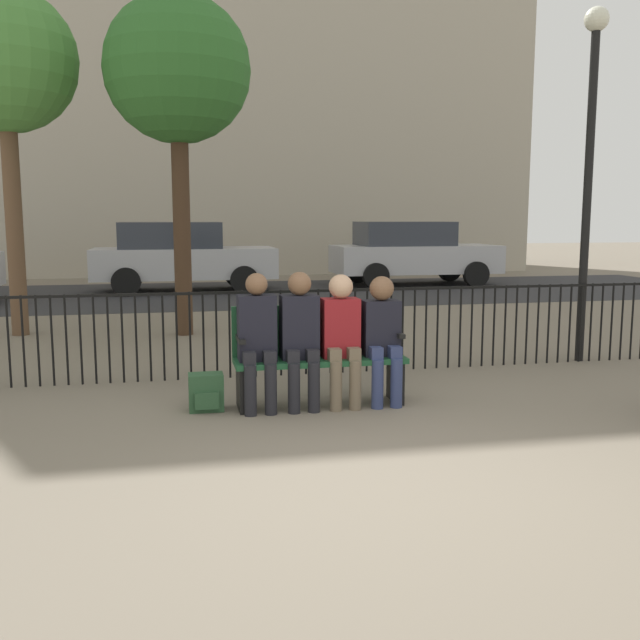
# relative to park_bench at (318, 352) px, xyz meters

# --- Properties ---
(ground_plane) EXTENTS (80.00, 80.00, 0.00)m
(ground_plane) POSITION_rel_park_bench_xyz_m (0.00, -2.12, -0.49)
(ground_plane) COLOR #706656
(park_bench) EXTENTS (1.58, 0.45, 0.92)m
(park_bench) POSITION_rel_park_bench_xyz_m (0.00, 0.00, 0.00)
(park_bench) COLOR #194728
(park_bench) RESTS_ON ground
(seated_person_0) EXTENTS (0.34, 0.39, 1.24)m
(seated_person_0) POSITION_rel_park_bench_xyz_m (-0.58, -0.13, 0.20)
(seated_person_0) COLOR black
(seated_person_0) RESTS_ON ground
(seated_person_1) EXTENTS (0.34, 0.39, 1.25)m
(seated_person_1) POSITION_rel_park_bench_xyz_m (-0.19, -0.12, 0.21)
(seated_person_1) COLOR black
(seated_person_1) RESTS_ON ground
(seated_person_2) EXTENTS (0.34, 0.39, 1.22)m
(seated_person_2) POSITION_rel_park_bench_xyz_m (0.19, -0.13, 0.20)
(seated_person_2) COLOR brown
(seated_person_2) RESTS_ON ground
(seated_person_3) EXTENTS (0.34, 0.39, 1.19)m
(seated_person_3) POSITION_rel_park_bench_xyz_m (0.58, -0.13, 0.19)
(seated_person_3) COLOR navy
(seated_person_3) RESTS_ON ground
(backpack) EXTENTS (0.31, 0.24, 0.34)m
(backpack) POSITION_rel_park_bench_xyz_m (-1.04, -0.05, -0.32)
(backpack) COLOR #284C2D
(backpack) RESTS_ON ground
(fence_railing) EXTENTS (9.01, 0.03, 0.95)m
(fence_railing) POSITION_rel_park_bench_xyz_m (-0.02, 1.25, 0.07)
(fence_railing) COLOR black
(fence_railing) RESTS_ON ground
(tree_0) EXTENTS (2.04, 2.04, 4.95)m
(tree_0) POSITION_rel_park_bench_xyz_m (-3.53, 4.76, 3.39)
(tree_0) COLOR brown
(tree_0) RESTS_ON ground
(tree_1) EXTENTS (2.08, 2.08, 4.85)m
(tree_1) POSITION_rel_park_bench_xyz_m (-1.14, 4.28, 3.27)
(tree_1) COLOR #422D1E
(tree_1) RESTS_ON ground
(lamp_post) EXTENTS (0.28, 0.28, 4.11)m
(lamp_post) POSITION_rel_park_bench_xyz_m (3.52, 1.31, 2.19)
(lamp_post) COLOR black
(lamp_post) RESTS_ON ground
(street_surface) EXTENTS (24.00, 6.00, 0.01)m
(street_surface) POSITION_rel_park_bench_xyz_m (0.00, 9.88, -0.48)
(street_surface) COLOR #2B2B2D
(street_surface) RESTS_ON ground
(parked_car_0) EXTENTS (4.20, 1.94, 1.62)m
(parked_car_0) POSITION_rel_park_bench_xyz_m (-1.08, 10.64, 0.35)
(parked_car_0) COLOR #B7B7BC
(parked_car_0) RESTS_ON ground
(parked_car_1) EXTENTS (4.20, 1.94, 1.62)m
(parked_car_1) POSITION_rel_park_bench_xyz_m (4.76, 11.06, 0.35)
(parked_car_1) COLOR #B7B7BC
(parked_car_1) RESTS_ON ground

